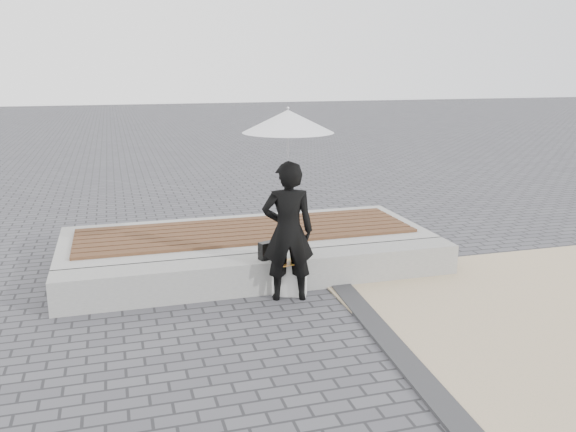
% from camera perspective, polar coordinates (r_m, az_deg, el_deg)
% --- Properties ---
extents(ground, '(80.00, 80.00, 0.00)m').
position_cam_1_polar(ground, '(6.05, 1.91, -12.05)').
color(ground, '#4A4A4F').
rests_on(ground, ground).
extents(edging_band, '(0.61, 5.20, 0.04)m').
position_cam_1_polar(edging_band, '(5.89, 10.60, -12.85)').
color(edging_band, '#313234').
rests_on(edging_band, ground).
extents(seating_ledge, '(5.00, 0.45, 0.40)m').
position_cam_1_polar(seating_ledge, '(7.39, -1.96, -5.41)').
color(seating_ledge, '#A1A19D').
rests_on(seating_ledge, ground).
extents(timber_platform, '(5.00, 2.00, 0.40)m').
position_cam_1_polar(timber_platform, '(8.50, -3.97, -2.82)').
color(timber_platform, '#9D9C98').
rests_on(timber_platform, ground).
extents(timber_decking, '(4.60, 1.40, 0.04)m').
position_cam_1_polar(timber_decking, '(8.44, -4.00, -1.39)').
color(timber_decking, brown).
rests_on(timber_decking, timber_platform).
extents(woman, '(0.66, 0.49, 1.64)m').
position_cam_1_polar(woman, '(6.89, 0.00, -1.47)').
color(woman, black).
rests_on(woman, ground).
extents(parasol, '(1.02, 1.02, 1.30)m').
position_cam_1_polar(parasol, '(6.66, 0.00, 8.96)').
color(parasol, silver).
rests_on(parasol, ground).
extents(handbag, '(0.32, 0.20, 0.21)m').
position_cam_1_polar(handbag, '(7.26, -1.66, -3.22)').
color(handbag, black).
rests_on(handbag, seating_ledge).
extents(canvas_tote, '(0.44, 0.32, 0.42)m').
position_cam_1_polar(canvas_tote, '(7.18, 0.15, -5.90)').
color(canvas_tote, silver).
rests_on(canvas_tote, ground).
extents(magazine, '(0.35, 0.29, 0.01)m').
position_cam_1_polar(magazine, '(7.07, 0.26, -4.38)').
color(magazine, '#FC5137').
rests_on(magazine, canvas_tote).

